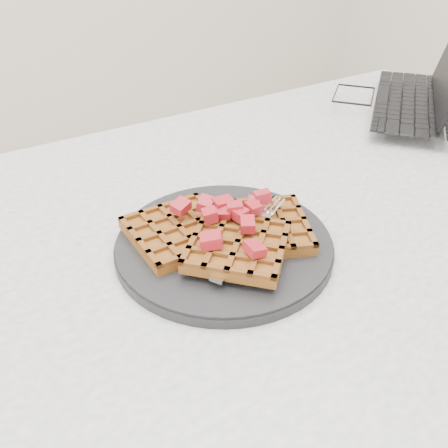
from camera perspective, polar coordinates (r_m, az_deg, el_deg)
table at (r=0.79m, az=6.66°, el=-5.49°), size 1.20×0.80×0.75m
plate at (r=0.64m, az=0.00°, el=-2.37°), size 0.28×0.28×0.02m
waffles at (r=0.62m, az=0.19°, el=-1.13°), size 0.23×0.21×0.03m
strawberry_pile at (r=0.61m, az=0.00°, el=1.08°), size 0.15×0.15×0.02m
fork at (r=0.62m, az=3.41°, el=-1.69°), size 0.17×0.11×0.02m
laptop at (r=1.09m, az=19.37°, el=13.92°), size 0.42×0.41×0.24m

